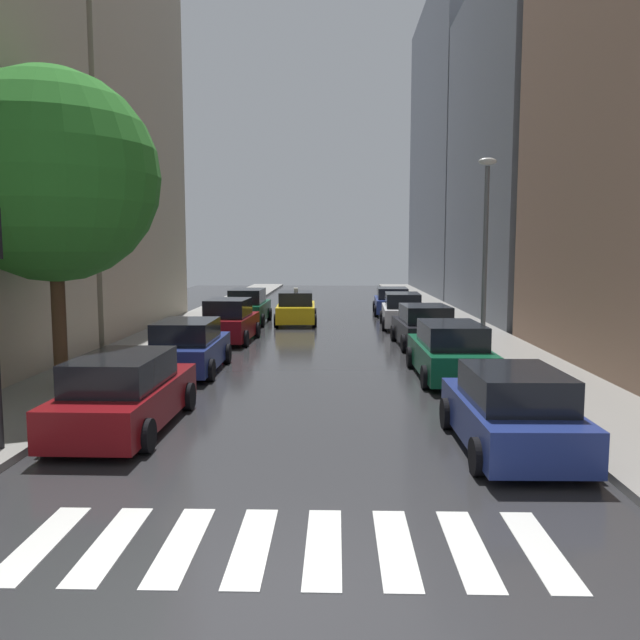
{
  "coord_description": "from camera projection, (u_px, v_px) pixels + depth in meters",
  "views": [
    {
      "loc": [
        0.61,
        -6.52,
        3.71
      ],
      "look_at": [
        -0.05,
        18.41,
        0.96
      ],
      "focal_mm": 35.83,
      "sensor_mm": 36.0,
      "label": 1
    }
  ],
  "objects": [
    {
      "name": "street_tree_left",
      "position": [
        53.0,
        177.0,
        16.17
      ],
      "size": [
        5.37,
        5.37,
        8.1
      ],
      "color": "#513823",
      "rests_on": "sidewalk_left"
    },
    {
      "name": "crosswalk_stripes",
      "position": [
        288.0,
        546.0,
        8.03
      ],
      "size": [
        6.75,
        2.2,
        0.01
      ],
      "color": "silver",
      "rests_on": "ground"
    },
    {
      "name": "parked_car_left_nearest",
      "position": [
        125.0,
        394.0,
        13.18
      ],
      "size": [
        2.07,
        4.81,
        1.59
      ],
      "rotation": [
        0.0,
        0.0,
        1.56
      ],
      "color": "maroon",
      "rests_on": "ground"
    },
    {
      "name": "lamp_post_right",
      "position": [
        485.0,
        242.0,
        21.21
      ],
      "size": [
        0.6,
        0.28,
        6.57
      ],
      "color": "#595B60",
      "rests_on": "sidewalk_right"
    },
    {
      "name": "parked_car_right_third",
      "position": [
        424.0,
        327.0,
        24.58
      ],
      "size": [
        2.3,
        4.51,
        1.6
      ],
      "rotation": [
        0.0,
        0.0,
        1.61
      ],
      "color": "black",
      "rests_on": "ground"
    },
    {
      "name": "parked_car_right_fifth",
      "position": [
        392.0,
        302.0,
        36.91
      ],
      "size": [
        2.23,
        4.69,
        1.55
      ],
      "rotation": [
        0.0,
        0.0,
        1.54
      ],
      "color": "navy",
      "rests_on": "ground"
    },
    {
      "name": "sidewalk_left",
      "position": [
        190.0,
        325.0,
        30.91
      ],
      "size": [
        3.0,
        72.0,
        0.15
      ],
      "primitive_type": "cube",
      "color": "gray",
      "rests_on": "ground"
    },
    {
      "name": "parked_car_left_third",
      "position": [
        229.0,
        322.0,
        25.77
      ],
      "size": [
        2.14,
        4.14,
        1.75
      ],
      "rotation": [
        0.0,
        0.0,
        1.52
      ],
      "color": "maroon",
      "rests_on": "ground"
    },
    {
      "name": "parked_car_right_fourth",
      "position": [
        402.0,
        311.0,
        30.76
      ],
      "size": [
        2.16,
        4.58,
        1.65
      ],
      "rotation": [
        0.0,
        0.0,
        1.53
      ],
      "color": "silver",
      "rests_on": "ground"
    },
    {
      "name": "building_right_mid",
      "position": [
        528.0,
        151.0,
        34.7
      ],
      "size": [
        6.0,
        16.17,
        18.16
      ],
      "primitive_type": "cube",
      "color": "slate",
      "rests_on": "ground"
    },
    {
      "name": "building_left_mid",
      "position": [
        83.0,
        78.0,
        29.06
      ],
      "size": [
        6.0,
        13.24,
        22.98
      ],
      "primitive_type": "cube",
      "color": "#B2A38C",
      "rests_on": "ground"
    },
    {
      "name": "parked_car_right_second",
      "position": [
        450.0,
        352.0,
        18.51
      ],
      "size": [
        2.12,
        4.81,
        1.63
      ],
      "rotation": [
        0.0,
        0.0,
        1.58
      ],
      "color": "#0C4C2D",
      "rests_on": "ground"
    },
    {
      "name": "sidewalk_right",
      "position": [
        459.0,
        326.0,
        30.57
      ],
      "size": [
        3.0,
        72.0,
        0.15
      ],
      "primitive_type": "cube",
      "color": "gray",
      "rests_on": "ground"
    },
    {
      "name": "ground_plane",
      "position": [
        324.0,
        328.0,
        30.75
      ],
      "size": [
        28.0,
        72.0,
        0.04
      ],
      "primitive_type": "cube",
      "color": "#2D2D2F"
    },
    {
      "name": "parked_car_left_fourth",
      "position": [
        248.0,
        307.0,
        32.25
      ],
      "size": [
        2.03,
        4.74,
        1.75
      ],
      "rotation": [
        0.0,
        0.0,
        1.56
      ],
      "color": "#0C4C2D",
      "rests_on": "ground"
    },
    {
      "name": "taxi_midroad",
      "position": [
        296.0,
        308.0,
        32.2
      ],
      "size": [
        2.21,
        4.59,
        1.81
      ],
      "rotation": [
        0.0,
        0.0,
        1.61
      ],
      "color": "yellow",
      "rests_on": "ground"
    },
    {
      "name": "parked_car_right_nearest",
      "position": [
        511.0,
        412.0,
        11.79
      ],
      "size": [
        2.08,
        4.24,
        1.55
      ],
      "rotation": [
        0.0,
        0.0,
        1.58
      ],
      "color": "navy",
      "rests_on": "ground"
    },
    {
      "name": "parked_car_left_second",
      "position": [
        188.0,
        348.0,
        19.42
      ],
      "size": [
        2.11,
        4.41,
        1.6
      ],
      "rotation": [
        0.0,
        0.0,
        1.58
      ],
      "color": "navy",
      "rests_on": "ground"
    },
    {
      "name": "building_right_far",
      "position": [
        461.0,
        148.0,
        53.64
      ],
      "size": [
        6.0,
        21.74,
        24.42
      ],
      "primitive_type": "cube",
      "color": "slate",
      "rests_on": "ground"
    }
  ]
}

